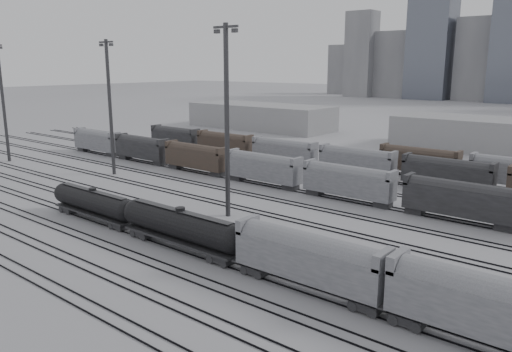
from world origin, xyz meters
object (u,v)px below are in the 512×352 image
Objects in this scene: tank_car_b at (181,226)px; tank_car_a at (93,202)px; light_mast_c at (227,117)px; light_mast_a at (3,100)px; hopper_car_b at (497,308)px; hopper_car_a at (309,256)px.

tank_car_a is at bearing -180.00° from tank_car_b.
tank_car_a is 21.74m from light_mast_c.
hopper_car_b is at bearing -7.03° from light_mast_a.
tank_car_b is (17.59, 0.00, 0.26)m from tank_car_a.
light_mast_a is at bearing 171.67° from hopper_car_a.
hopper_car_a is 0.59× the size of light_mast_c.
hopper_car_b is 0.64× the size of light_mast_a.
tank_car_b is 17.57m from hopper_car_a.
light_mast_c is (65.49, 0.20, 0.45)m from light_mast_a.
tank_car_b is 1.24× the size of hopper_car_a.
hopper_car_a is 0.61× the size of light_mast_a.
light_mast_c is (-38.45, 13.01, 10.39)m from hopper_car_b.
light_mast_c is at bearing 161.30° from hopper_car_b.
tank_car_b is at bearing -10.37° from light_mast_a.
tank_car_a is 35.16m from hopper_car_a.
hopper_car_a is at bearing 0.00° from tank_car_b.
light_mast_a reaches higher than hopper_car_a.
tank_car_a is 17.59m from tank_car_b.
tank_car_a is 1.12× the size of hopper_car_a.
tank_car_a is at bearing -135.20° from light_mast_c.
light_mast_a is at bearing 172.97° from hopper_car_b.
tank_car_b is at bearing 180.00° from hopper_car_b.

